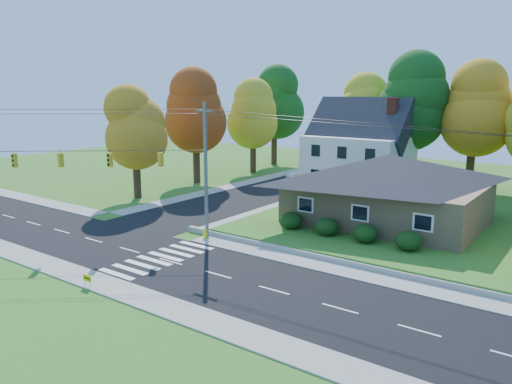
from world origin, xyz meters
TOP-DOWN VIEW (x-y plane):
  - ground at (0.00, 0.00)m, footprint 120.00×120.00m
  - road_main at (0.00, 0.00)m, footprint 90.00×8.00m
  - road_cross at (-8.00, 26.00)m, footprint 8.00×44.00m
  - sidewalk_north at (0.00, 5.00)m, footprint 90.00×2.00m
  - sidewalk_south at (0.00, -5.00)m, footprint 90.00×2.00m
  - lawn at (13.00, 21.00)m, footprint 30.00×30.00m
  - ranch_house at (8.00, 16.00)m, footprint 14.60×10.60m
  - colonial_house at (0.04, 28.00)m, footprint 10.40×8.40m
  - hedge_row at (7.50, 9.80)m, footprint 10.70×1.70m
  - traffic_infrastructure at (-0.15, 1.35)m, footprint 38.10×10.66m
  - tree_lot_0 at (-2.00, 34.00)m, footprint 6.72×6.72m
  - tree_lot_1 at (4.00, 33.00)m, footprint 7.84×7.84m
  - tree_lot_2 at (10.00, 34.00)m, footprint 7.28×7.28m
  - tree_west_0 at (-17.00, 12.00)m, footprint 6.16×6.16m
  - tree_west_1 at (-18.00, 22.00)m, footprint 7.28×7.28m
  - tree_west_2 at (-17.00, 32.00)m, footprint 6.72×6.72m
  - tree_west_3 at (-19.00, 40.00)m, footprint 7.84×7.84m
  - white_car at (-8.97, 31.49)m, footprint 2.97×4.32m
  - fire_hydrant at (-1.57, 5.04)m, footprint 0.48×0.37m
  - yard_sign at (-0.68, -5.74)m, footprint 0.59×0.09m

SIDE VIEW (x-z plane):
  - ground at x=0.00m, z-range 0.00..0.00m
  - road_main at x=0.00m, z-range 0.00..0.02m
  - road_cross at x=-8.00m, z-range 0.00..0.02m
  - sidewalk_north at x=0.00m, z-range 0.00..0.08m
  - sidewalk_south at x=0.00m, z-range 0.00..0.08m
  - lawn at x=13.00m, z-range 0.00..0.50m
  - fire_hydrant at x=-1.57m, z-range -0.02..0.81m
  - yard_sign at x=-0.68m, z-range 0.16..0.89m
  - white_car at x=-8.97m, z-range 0.02..1.37m
  - hedge_row at x=7.50m, z-range 0.50..1.77m
  - ranch_house at x=8.00m, z-range 0.57..5.97m
  - colonial_house at x=0.04m, z-range -0.22..9.38m
  - traffic_infrastructure at x=-0.15m, z-range 0.15..10.15m
  - tree_west_0 at x=-17.00m, z-range 1.42..12.89m
  - tree_west_2 at x=-17.00m, z-range 1.55..14.06m
  - tree_lot_0 at x=-2.00m, z-range 2.05..14.56m
  - tree_west_1 at x=-18.00m, z-range 1.68..15.24m
  - tree_lot_2 at x=10.00m, z-range 2.18..15.74m
  - tree_west_3 at x=-19.00m, z-range 1.81..16.41m
  - tree_lot_1 at x=4.00m, z-range 2.31..16.91m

